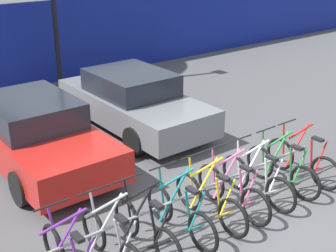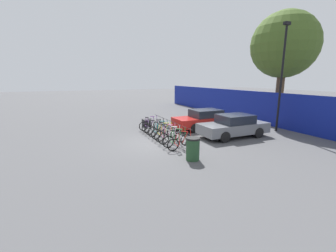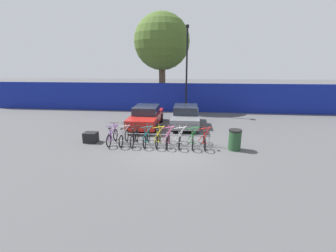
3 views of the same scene
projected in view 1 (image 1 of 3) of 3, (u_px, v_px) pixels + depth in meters
name	position (u px, v px, depth m)	size (l,w,h in m)	color
ground_plane	(261.00, 221.00, 7.70)	(120.00, 120.00, 0.00)	#4C4C4F
hoarding_wall	(26.00, 46.00, 14.16)	(36.00, 0.16, 2.55)	navy
bike_rack	(202.00, 192.00, 7.59)	(5.42, 0.04, 0.57)	gray
bicycle_silver	(112.00, 244.00, 6.51)	(0.68, 1.71, 1.05)	black
bicycle_black	(146.00, 229.00, 6.83)	(0.68, 1.71, 1.05)	black
bicycle_teal	(180.00, 214.00, 7.20)	(0.68, 1.71, 1.05)	black
bicycle_yellow	(210.00, 201.00, 7.56)	(0.68, 1.71, 1.05)	black
bicycle_pink	(232.00, 192.00, 7.85)	(0.68, 1.71, 1.05)	black
bicycle_white	(257.00, 181.00, 8.20)	(0.68, 1.71, 1.05)	black
bicycle_green	(282.00, 170.00, 8.57)	(0.68, 1.71, 1.05)	black
bicycle_red	(302.00, 161.00, 8.92)	(0.68, 1.71, 1.05)	black
car_red	(34.00, 133.00, 9.39)	(1.91, 4.50, 1.40)	red
car_grey	(133.00, 101.00, 11.21)	(1.91, 4.38, 1.40)	slate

